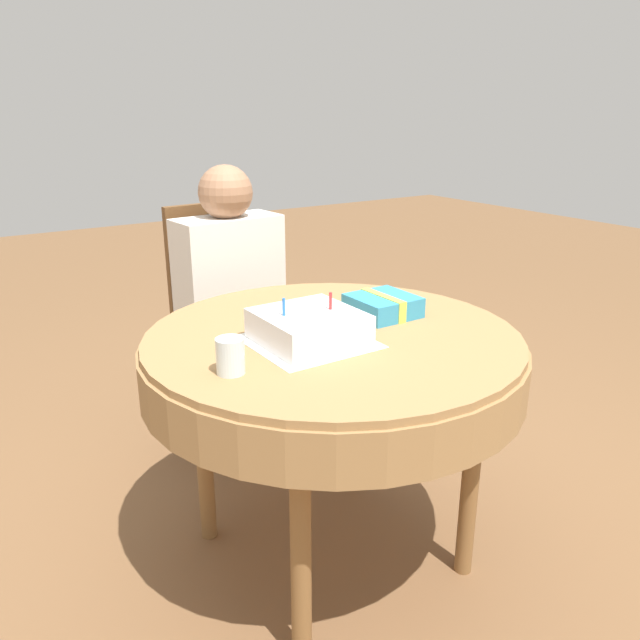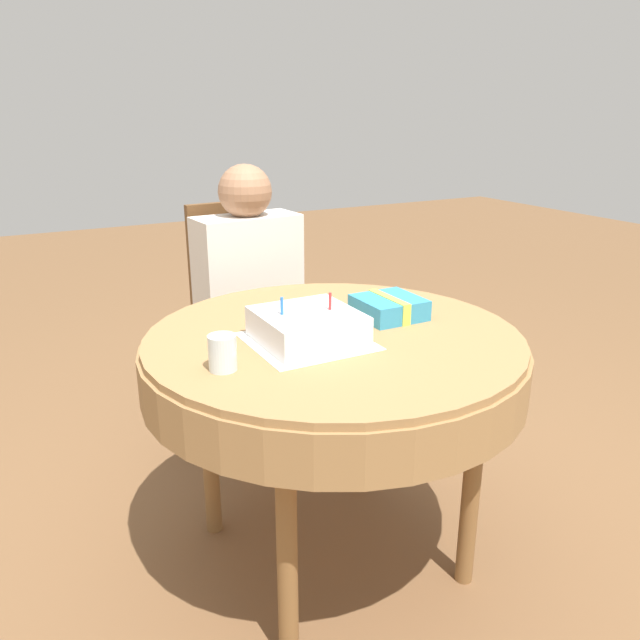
{
  "view_description": "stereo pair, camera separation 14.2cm",
  "coord_description": "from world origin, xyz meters",
  "px_view_note": "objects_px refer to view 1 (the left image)",
  "views": [
    {
      "loc": [
        -0.91,
        -1.31,
        1.3
      ],
      "look_at": [
        -0.05,
        -0.01,
        0.77
      ],
      "focal_mm": 35.0,
      "sensor_mm": 36.0,
      "label": 1
    },
    {
      "loc": [
        -0.79,
        -1.38,
        1.3
      ],
      "look_at": [
        -0.05,
        -0.01,
        0.77
      ],
      "focal_mm": 35.0,
      "sensor_mm": 36.0,
      "label": 2
    }
  ],
  "objects_px": {
    "chair": "(223,320)",
    "gift_box": "(383,306)",
    "person": "(232,284)",
    "drinking_glass": "(230,356)",
    "birthday_cake": "(309,327)"
  },
  "relations": [
    {
      "from": "chair",
      "to": "gift_box",
      "type": "xyz_separation_m",
      "value": [
        0.14,
        -0.82,
        0.25
      ]
    },
    {
      "from": "gift_box",
      "to": "person",
      "type": "bearing_deg",
      "value": 100.52
    },
    {
      "from": "drinking_glass",
      "to": "gift_box",
      "type": "relative_size",
      "value": 0.47
    },
    {
      "from": "person",
      "to": "birthday_cake",
      "type": "bearing_deg",
      "value": -105.9
    },
    {
      "from": "chair",
      "to": "birthday_cake",
      "type": "distance_m",
      "value": 0.94
    },
    {
      "from": "birthday_cake",
      "to": "chair",
      "type": "bearing_deg",
      "value": 79.94
    },
    {
      "from": "person",
      "to": "gift_box",
      "type": "height_order",
      "value": "person"
    },
    {
      "from": "birthday_cake",
      "to": "gift_box",
      "type": "relative_size",
      "value": 1.36
    },
    {
      "from": "person",
      "to": "birthday_cake",
      "type": "height_order",
      "value": "person"
    },
    {
      "from": "drinking_glass",
      "to": "gift_box",
      "type": "bearing_deg",
      "value": 13.85
    },
    {
      "from": "gift_box",
      "to": "drinking_glass",
      "type": "bearing_deg",
      "value": -166.15
    },
    {
      "from": "person",
      "to": "drinking_glass",
      "type": "relative_size",
      "value": 13.02
    },
    {
      "from": "person",
      "to": "birthday_cake",
      "type": "xyz_separation_m",
      "value": [
        -0.16,
        -0.8,
        0.1
      ]
    },
    {
      "from": "person",
      "to": "chair",
      "type": "bearing_deg",
      "value": 90.0
    },
    {
      "from": "drinking_glass",
      "to": "gift_box",
      "type": "height_order",
      "value": "drinking_glass"
    }
  ]
}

